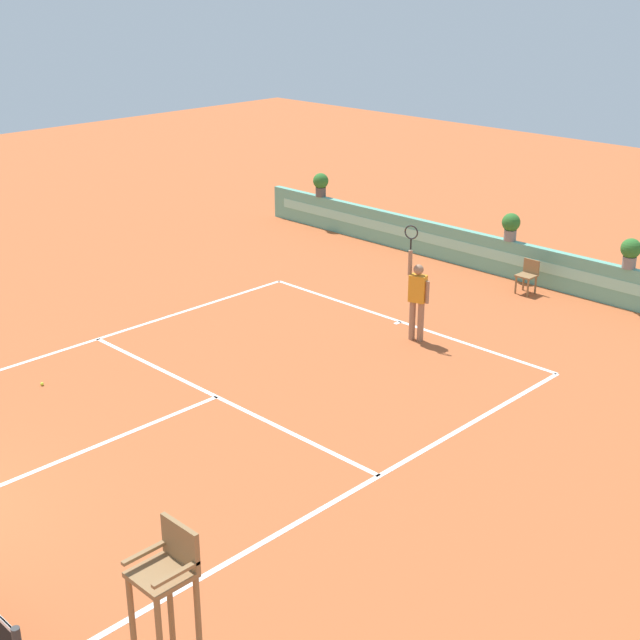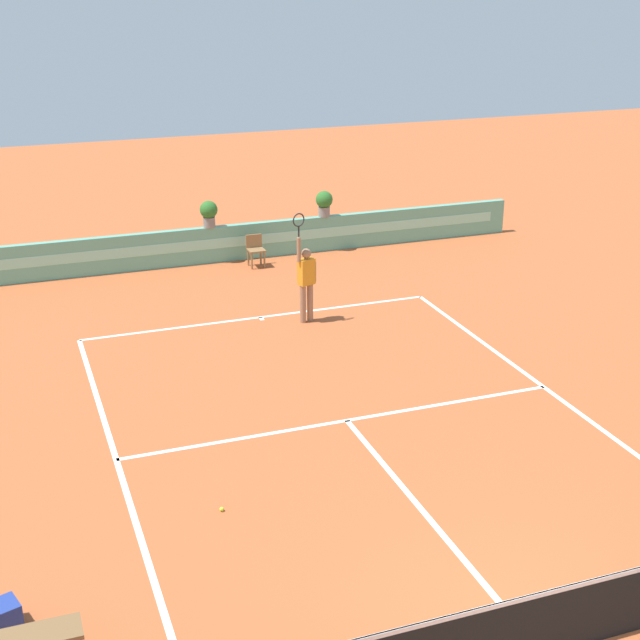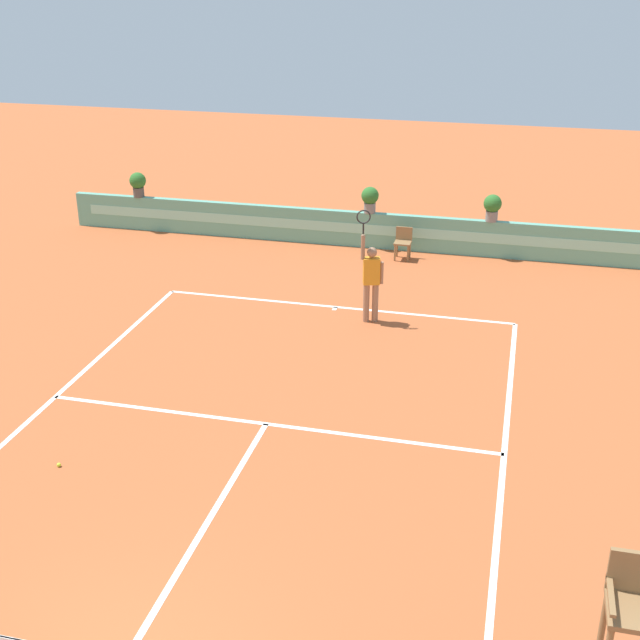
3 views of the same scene
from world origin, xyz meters
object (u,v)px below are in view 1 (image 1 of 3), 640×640
(umpire_chair, at_px, (168,594))
(potted_plant_centre, at_px, (511,225))
(ball_kid_chair, at_px, (528,275))
(potted_plant_far_left, at_px, (321,183))
(tennis_ball_near_baseline, at_px, (42,384))
(tennis_player, at_px, (417,295))
(potted_plant_right, at_px, (631,251))

(umpire_chair, height_order, potted_plant_centre, umpire_chair)
(ball_kid_chair, height_order, potted_plant_far_left, potted_plant_far_left)
(tennis_ball_near_baseline, bearing_deg, potted_plant_far_left, 108.96)
(umpire_chair, distance_m, ball_kid_chair, 15.11)
(potted_plant_centre, bearing_deg, ball_kid_chair, -34.42)
(ball_kid_chair, bearing_deg, tennis_player, -90.85)
(umpire_chair, height_order, ball_kid_chair, umpire_chair)
(potted_plant_centre, bearing_deg, tennis_player, -78.88)
(umpire_chair, xyz_separation_m, tennis_ball_near_baseline, (-8.34, 3.05, -1.31))
(umpire_chair, height_order, potted_plant_right, umpire_chair)
(ball_kid_chair, relative_size, tennis_player, 0.33)
(tennis_ball_near_baseline, distance_m, potted_plant_centre, 12.46)
(tennis_ball_near_baseline, relative_size, potted_plant_right, 0.09)
(ball_kid_chair, distance_m, potted_plant_right, 2.54)
(tennis_player, relative_size, potted_plant_centre, 3.57)
(umpire_chair, bearing_deg, potted_plant_right, 98.48)
(tennis_player, height_order, potted_plant_right, tennis_player)
(umpire_chair, xyz_separation_m, potted_plant_far_left, (-12.49, 15.13, 0.07))
(umpire_chair, distance_m, tennis_ball_near_baseline, 8.98)
(potted_plant_right, relative_size, potted_plant_centre, 1.00)
(tennis_ball_near_baseline, bearing_deg, tennis_player, 61.58)
(ball_kid_chair, height_order, potted_plant_right, potted_plant_right)
(ball_kid_chair, bearing_deg, potted_plant_right, 18.03)
(tennis_ball_near_baseline, xyz_separation_m, potted_plant_far_left, (-4.15, 12.07, 1.38))
(potted_plant_far_left, bearing_deg, ball_kid_chair, -5.24)
(tennis_player, bearing_deg, potted_plant_centre, 101.12)
(tennis_player, distance_m, potted_plant_centre, 5.21)
(umpire_chair, relative_size, potted_plant_right, 2.96)
(ball_kid_chair, xyz_separation_m, potted_plant_centre, (-1.07, 0.73, 0.93))
(tennis_ball_near_baseline, height_order, potted_plant_far_left, potted_plant_far_left)
(ball_kid_chair, relative_size, potted_plant_far_left, 1.17)
(tennis_player, distance_m, tennis_ball_near_baseline, 7.99)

